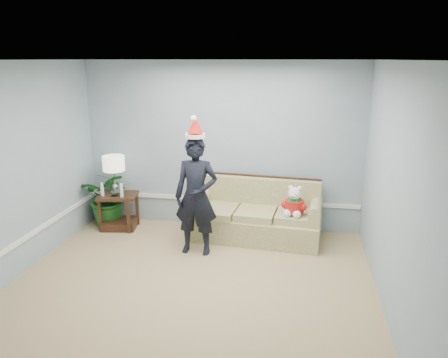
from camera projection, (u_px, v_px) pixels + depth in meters
room_shell at (179, 191)px, 4.66m from camera, size 4.54×5.04×2.74m
wainscot_trim at (124, 223)px, 6.21m from camera, size 4.49×4.99×0.06m
sofa at (257, 217)px, 6.80m from camera, size 2.03×1.00×0.92m
side_table at (119, 215)px, 7.20m from camera, size 0.67×0.59×0.58m
table_lamp at (114, 165)px, 7.03m from camera, size 0.35×0.35×0.63m
candle_pair at (112, 190)px, 6.97m from camera, size 0.38×0.06×0.22m
houseplant at (110, 197)px, 7.31m from camera, size 0.88×0.77×0.95m
man at (196, 196)px, 6.13m from camera, size 0.62×0.42×1.69m
santa_hat at (195, 128)px, 5.89m from camera, size 0.31×0.34×0.32m
teddy_bear at (294, 204)px, 6.41m from camera, size 0.33×0.35×0.46m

